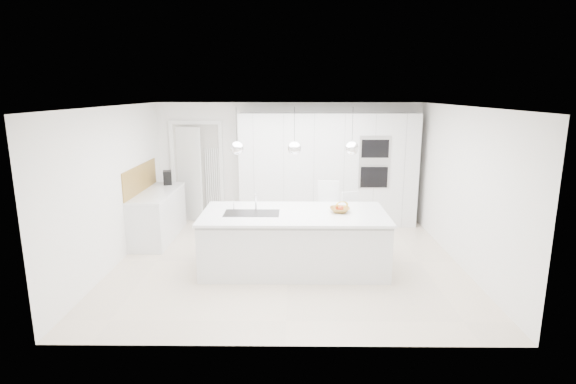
{
  "coord_description": "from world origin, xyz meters",
  "views": [
    {
      "loc": [
        0.07,
        -6.92,
        2.72
      ],
      "look_at": [
        0.0,
        0.3,
        1.1
      ],
      "focal_mm": 28.0,
      "sensor_mm": 36.0,
      "label": 1
    }
  ],
  "objects_px": {
    "fruit_bowl": "(340,210)",
    "bar_stool_left": "(329,216)",
    "island_base": "(294,243)",
    "espresso_machine": "(167,178)",
    "bar_stool_right": "(350,222)"
  },
  "relations": [
    {
      "from": "espresso_machine",
      "to": "bar_stool_left",
      "type": "bearing_deg",
      "value": -36.22
    },
    {
      "from": "espresso_machine",
      "to": "bar_stool_right",
      "type": "height_order",
      "value": "espresso_machine"
    },
    {
      "from": "bar_stool_left",
      "to": "bar_stool_right",
      "type": "xyz_separation_m",
      "value": [
        0.38,
        -0.06,
        -0.09
      ]
    },
    {
      "from": "espresso_machine",
      "to": "bar_stool_left",
      "type": "distance_m",
      "value": 3.39
    },
    {
      "from": "fruit_bowl",
      "to": "bar_stool_left",
      "type": "distance_m",
      "value": 0.98
    },
    {
      "from": "espresso_machine",
      "to": "bar_stool_right",
      "type": "distance_m",
      "value": 3.77
    },
    {
      "from": "island_base",
      "to": "espresso_machine",
      "type": "xyz_separation_m",
      "value": [
        -2.53,
        2.18,
        0.61
      ]
    },
    {
      "from": "island_base",
      "to": "bar_stool_right",
      "type": "height_order",
      "value": "bar_stool_right"
    },
    {
      "from": "island_base",
      "to": "bar_stool_left",
      "type": "xyz_separation_m",
      "value": [
        0.61,
        0.99,
        0.16
      ]
    },
    {
      "from": "bar_stool_right",
      "to": "espresso_machine",
      "type": "bearing_deg",
      "value": 141.86
    },
    {
      "from": "island_base",
      "to": "fruit_bowl",
      "type": "relative_size",
      "value": 9.0
    },
    {
      "from": "bar_stool_right",
      "to": "island_base",
      "type": "bearing_deg",
      "value": -155.32
    },
    {
      "from": "island_base",
      "to": "espresso_machine",
      "type": "height_order",
      "value": "espresso_machine"
    },
    {
      "from": "bar_stool_left",
      "to": "island_base",
      "type": "bearing_deg",
      "value": -119.41
    },
    {
      "from": "island_base",
      "to": "espresso_machine",
      "type": "distance_m",
      "value": 3.39
    }
  ]
}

